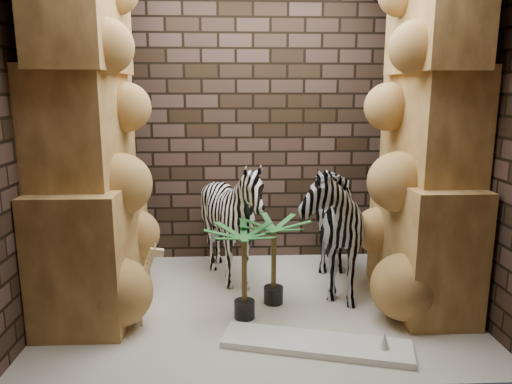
{
  "coord_description": "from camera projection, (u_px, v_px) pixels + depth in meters",
  "views": [
    {
      "loc": [
        -0.21,
        -3.92,
        1.83
      ],
      "look_at": [
        -0.02,
        0.15,
        0.97
      ],
      "focal_mm": 33.58,
      "sensor_mm": 36.0,
      "label": 1
    }
  ],
  "objects": [
    {
      "name": "floor",
      "position": [
        259.0,
        303.0,
        4.22
      ],
      "size": [
        3.5,
        3.5,
        0.0
      ],
      "primitive_type": "plane",
      "color": "beige",
      "rests_on": "ground"
    },
    {
      "name": "wall_back",
      "position": [
        253.0,
        123.0,
        5.14
      ],
      "size": [
        3.5,
        0.0,
        3.5
      ],
      "primitive_type": "plane",
      "rotation": [
        1.57,
        0.0,
        0.0
      ],
      "color": "black",
      "rests_on": "ground"
    },
    {
      "name": "wall_front",
      "position": [
        271.0,
        151.0,
        2.69
      ],
      "size": [
        3.5,
        0.0,
        3.5
      ],
      "primitive_type": "plane",
      "rotation": [
        -1.57,
        0.0,
        0.0
      ],
      "color": "black",
      "rests_on": "ground"
    },
    {
      "name": "wall_left",
      "position": [
        42.0,
        134.0,
        3.83
      ],
      "size": [
        0.0,
        3.0,
        3.0
      ],
      "primitive_type": "plane",
      "rotation": [
        1.57,
        0.0,
        1.57
      ],
      "color": "black",
      "rests_on": "ground"
    },
    {
      "name": "wall_right",
      "position": [
        468.0,
        132.0,
        3.99
      ],
      "size": [
        0.0,
        3.0,
        3.0
      ],
      "primitive_type": "plane",
      "rotation": [
        1.57,
        0.0,
        -1.57
      ],
      "color": "black",
      "rests_on": "ground"
    },
    {
      "name": "rock_pillar_left",
      "position": [
        86.0,
        133.0,
        3.85
      ],
      "size": [
        0.68,
        1.3,
        3.0
      ],
      "primitive_type": null,
      "color": "#E2B260",
      "rests_on": "floor"
    },
    {
      "name": "rock_pillar_right",
      "position": [
        430.0,
        132.0,
        3.98
      ],
      "size": [
        0.58,
        1.25,
        3.0
      ],
      "primitive_type": null,
      "color": "#E2B260",
      "rests_on": "floor"
    },
    {
      "name": "zebra_right",
      "position": [
        325.0,
        212.0,
        4.44
      ],
      "size": [
        0.7,
        1.26,
        1.47
      ],
      "primitive_type": "imported",
      "rotation": [
        0.0,
        0.0,
        -0.02
      ],
      "color": "white",
      "rests_on": "floor"
    },
    {
      "name": "zebra_left",
      "position": [
        232.0,
        227.0,
        4.55
      ],
      "size": [
        1.4,
        1.53,
        1.13
      ],
      "primitive_type": "imported",
      "rotation": [
        0.0,
        0.0,
        -0.39
      ],
      "color": "white",
      "rests_on": "floor"
    },
    {
      "name": "giraffe_toy",
      "position": [
        128.0,
        285.0,
        3.76
      ],
      "size": [
        0.36,
        0.18,
        0.68
      ],
      "primitive_type": null,
      "rotation": [
        0.0,
        0.0,
        0.19
      ],
      "color": "beige",
      "rests_on": "floor"
    },
    {
      "name": "palm_front",
      "position": [
        274.0,
        261.0,
        4.15
      ],
      "size": [
        0.36,
        0.36,
        0.77
      ],
      "primitive_type": null,
      "color": "#1A5B17",
      "rests_on": "floor"
    },
    {
      "name": "palm_back",
      "position": [
        244.0,
        273.0,
        3.87
      ],
      "size": [
        0.36,
        0.36,
        0.78
      ],
      "primitive_type": null,
      "color": "#1A5B17",
      "rests_on": "floor"
    },
    {
      "name": "surfboard",
      "position": [
        316.0,
        344.0,
        3.49
      ],
      "size": [
        1.41,
        0.68,
        0.05
      ],
      "primitive_type": "cube",
      "rotation": [
        0.0,
        0.0,
        -0.26
      ],
      "color": "white",
      "rests_on": "floor"
    }
  ]
}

